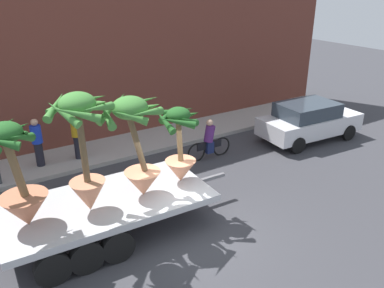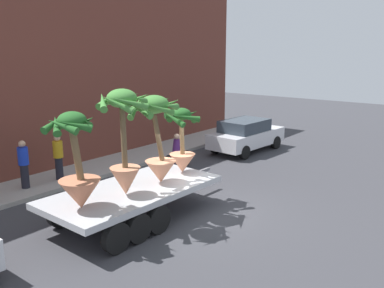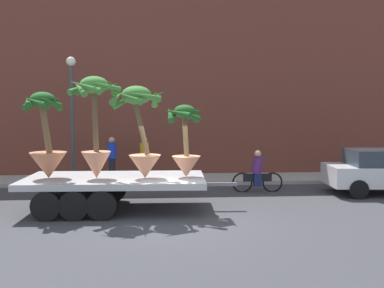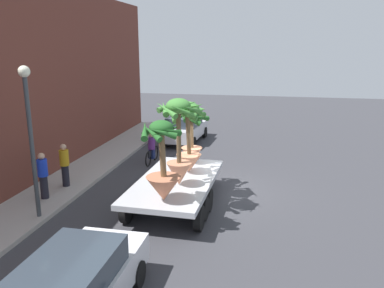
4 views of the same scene
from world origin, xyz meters
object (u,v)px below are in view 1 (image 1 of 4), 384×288
Objects in this scene: flatbed_trailer at (99,210)px; pedestrian_near_gate at (77,135)px; potted_palm_extra at (19,185)px; pedestrian_far_left at (37,142)px; cyclist at (209,141)px; potted_palm_rear at (179,148)px; potted_palm_front at (136,145)px; potted_palm_middle at (83,151)px; parked_car at (309,120)px.

flatbed_trailer is 4.74m from pedestrian_near_gate.
potted_palm_extra is 1.46× the size of pedestrian_far_left.
pedestrian_near_gate is (-4.15, 2.25, 0.37)m from cyclist.
potted_palm_rear is 1.36m from potted_palm_front.
potted_palm_middle is 0.68× the size of parked_car.
flatbed_trailer is 9.67m from parked_car.
potted_palm_front is (1.01, -0.27, 1.63)m from flatbed_trailer.
parked_car is at bearing 14.59° from potted_palm_rear.
pedestrian_far_left is (-5.47, 2.36, 0.37)m from cyclist.
potted_palm_rear is 0.85× the size of potted_palm_extra.
potted_palm_middle is at bearing -177.72° from potted_palm_rear.
potted_palm_extra is (-2.73, 0.18, -0.38)m from potted_palm_front.
cyclist is 0.43× the size of parked_car.
potted_palm_extra is 0.58× the size of parked_car.
potted_palm_extra is 7.33m from cyclist.
potted_palm_middle is 1.60× the size of cyclist.
flatbed_trailer is at bearing 176.40° from potted_palm_rear.
parked_car is at bearing 9.19° from potted_palm_extra.
potted_palm_front is at bearing -74.07° from pedestrian_far_left.
potted_palm_middle is 5.25m from pedestrian_near_gate.
flatbed_trailer is at bearing -169.69° from parked_car.
pedestrian_far_left is at bearing 119.10° from potted_palm_rear.
pedestrian_near_gate is at bearing 76.42° from potted_palm_middle.
potted_palm_middle reaches higher than parked_car.
potted_palm_rear is 4.02m from potted_palm_extra.
potted_palm_extra is 1.36× the size of cyclist.
potted_palm_rear is at bearing -137.29° from cyclist.
potted_palm_front is 2.76m from potted_palm_extra.
flatbed_trailer is at bearing -100.99° from pedestrian_near_gate.
cyclist is (6.76, 2.48, -1.34)m from potted_palm_extra.
parked_car is (9.79, 1.98, -1.72)m from potted_palm_middle.
pedestrian_far_left reaches higher than flatbed_trailer.
potted_palm_front is 1.07× the size of potted_palm_extra.
pedestrian_near_gate is (-1.40, 4.79, -0.95)m from potted_palm_rear.
potted_palm_extra is (-1.71, -0.09, 1.25)m from flatbed_trailer.
cyclist is at bearing 25.32° from flatbed_trailer.
parked_car is 10.38m from pedestrian_far_left.
pedestrian_far_left is at bearing 91.60° from potted_palm_middle.
potted_palm_middle is 1.72× the size of pedestrian_far_left.
potted_palm_extra reaches higher than parked_car.
potted_palm_rear is at bearing -165.41° from parked_car.
potted_palm_rear is at bearing -0.84° from potted_palm_extra.
pedestrian_far_left is (1.29, 4.84, -0.97)m from potted_palm_extra.
pedestrian_far_left is (-0.14, 5.00, -1.51)m from potted_palm_middle.
potted_palm_front is 0.62× the size of parked_car.
potted_palm_extra reaches higher than cyclist.
parked_car is at bearing -8.43° from cyclist.
potted_palm_middle is at bearing -103.58° from pedestrian_near_gate.
pedestrian_near_gate is at bearing 61.06° from potted_palm_extra.
potted_palm_extra is at bearing 173.55° from potted_palm_middle.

